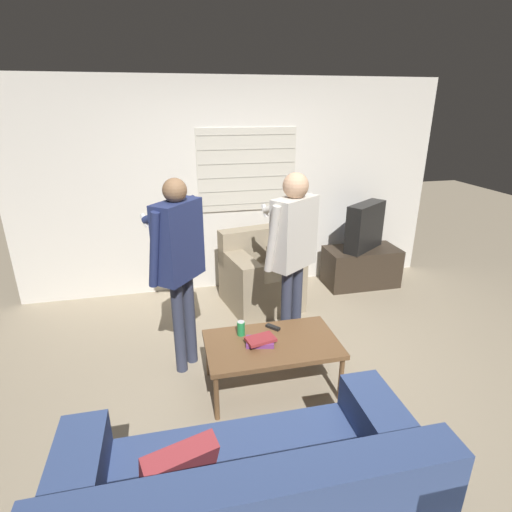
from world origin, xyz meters
TOP-DOWN VIEW (x-y plane):
  - ground_plane at (0.00, 0.00)m, footprint 16.00×16.00m
  - wall_back at (0.00, 2.03)m, footprint 5.20×0.08m
  - couch_blue at (-0.54, -1.36)m, footprint 1.84×0.84m
  - armchair_beige at (0.19, 1.41)m, footprint 0.92×0.92m
  - coffee_table at (-0.06, -0.08)m, footprint 1.08×0.63m
  - tv_stand at (1.61, 1.64)m, footprint 0.94×0.48m
  - tv at (1.61, 1.64)m, footprint 0.64×0.53m
  - person_left_standing at (-0.75, 0.38)m, footprint 0.54×0.82m
  - person_right_standing at (0.27, 0.47)m, footprint 0.55×0.85m
  - book_stack at (-0.16, -0.09)m, footprint 0.26×0.20m
  - soda_can at (-0.29, 0.08)m, footprint 0.07×0.07m
  - spare_remote at (-0.00, 0.12)m, footprint 0.12×0.12m

SIDE VIEW (x-z plane):
  - ground_plane at x=0.00m, z-range 0.00..0.00m
  - tv_stand at x=1.61m, z-range 0.00..0.50m
  - couch_blue at x=-0.54m, z-range -0.09..0.76m
  - armchair_beige at x=0.19m, z-range -0.08..0.79m
  - coffee_table at x=-0.06m, z-range 0.18..0.61m
  - spare_remote at x=0.00m, z-range 0.43..0.46m
  - book_stack at x=-0.16m, z-range 0.43..0.50m
  - soda_can at x=-0.29m, z-range 0.43..0.56m
  - tv at x=1.61m, z-range 0.50..1.10m
  - person_left_standing at x=-0.75m, z-range 0.23..1.95m
  - person_right_standing at x=0.27m, z-range 0.24..1.95m
  - wall_back at x=0.00m, z-range 0.01..2.56m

